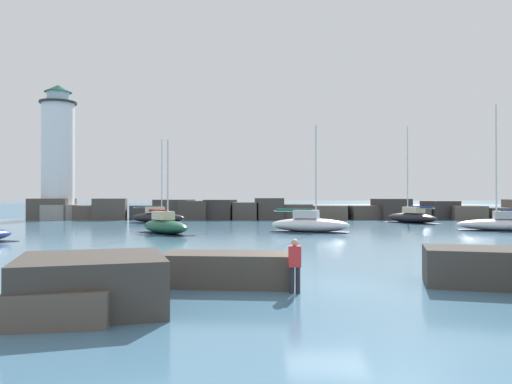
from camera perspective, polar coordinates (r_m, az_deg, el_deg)
ground_plane at (r=16.17m, az=7.90°, el=-10.58°), size 600.00×600.00×0.00m
open_sea_beyond at (r=121.20m, az=0.95°, el=-1.81°), size 400.00×116.00×0.01m
breakwater_jetty at (r=61.19m, az=2.53°, el=-2.14°), size 61.35×6.82×2.59m
lighthouse at (r=65.37m, az=-21.79°, el=3.43°), size 5.15×5.15×16.39m
foreground_rocks at (r=14.25m, az=6.40°, el=-9.55°), size 18.68×7.29×1.36m
sailboat_moored_0 at (r=39.64m, az=6.06°, el=-3.64°), size 6.68×4.15×8.43m
sailboat_moored_1 at (r=53.64m, az=-11.29°, el=-2.80°), size 6.35×3.39×8.83m
sailboat_moored_2 at (r=38.24m, az=-10.49°, el=-3.79°), size 5.23×6.17×7.07m
sailboat_moored_3 at (r=45.52m, az=26.42°, el=-3.24°), size 7.57×3.94×10.35m
sailboat_moored_5 at (r=55.25m, az=17.25°, el=-2.73°), size 5.20×7.11×10.28m
person_on_rocks at (r=14.73m, az=4.36°, el=-8.12°), size 0.36×0.22×1.59m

